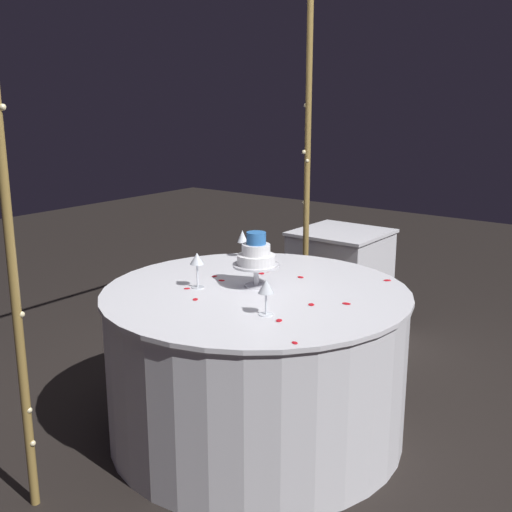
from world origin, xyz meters
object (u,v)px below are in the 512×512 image
at_px(tiered_cake, 256,256).
at_px(wine_glass_0, 242,238).
at_px(main_table, 256,363).
at_px(wine_glass_1, 266,288).
at_px(side_table, 340,282).
at_px(decorative_arch, 193,113).
at_px(wine_glass_2, 197,261).

relative_size(tiered_cake, wine_glass_0, 1.71).
distance_m(main_table, tiered_cake, 0.51).
bearing_deg(wine_glass_1, side_table, 19.93).
height_order(wine_glass_0, wine_glass_1, wine_glass_0).
height_order(main_table, wine_glass_1, wine_glass_1).
bearing_deg(decorative_arch, wine_glass_1, -111.89).
bearing_deg(main_table, side_table, 14.42).
height_order(main_table, tiered_cake, tiered_cake).
height_order(decorative_arch, tiered_cake, decorative_arch).
relative_size(decorative_arch, tiered_cake, 9.06).
distance_m(main_table, wine_glass_0, 0.77).
height_order(wine_glass_1, wine_glass_2, wine_glass_2).
bearing_deg(main_table, decorative_arch, 90.14).
xyz_separation_m(tiered_cake, wine_glass_0, (0.39, 0.39, -0.04)).
distance_m(decorative_arch, wine_glass_2, 0.68).
bearing_deg(side_table, tiered_cake, -166.44).
bearing_deg(side_table, main_table, -165.58).
bearing_deg(wine_glass_1, decorative_arch, 68.11).
distance_m(tiered_cake, wine_glass_2, 0.27).
bearing_deg(wine_glass_2, side_table, 4.64).
height_order(decorative_arch, main_table, decorative_arch).
distance_m(tiered_cake, wine_glass_0, 0.56).
bearing_deg(side_table, wine_glass_2, -175.36).
xyz_separation_m(main_table, side_table, (1.41, 0.36, -0.00)).
relative_size(wine_glass_0, wine_glass_1, 1.01).
height_order(tiered_cake, wine_glass_1, tiered_cake).
bearing_deg(tiered_cake, decorative_arch, 97.88).
height_order(tiered_cake, wine_glass_2, tiered_cake).
height_order(main_table, wine_glass_2, wine_glass_2).
relative_size(side_table, wine_glass_0, 4.70).
height_order(side_table, tiered_cake, tiered_cake).
height_order(main_table, side_table, main_table).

